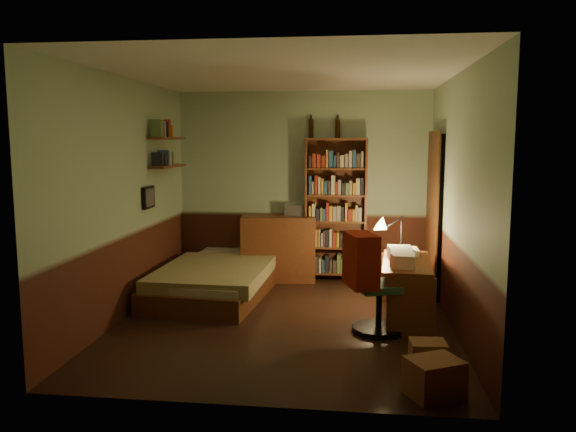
# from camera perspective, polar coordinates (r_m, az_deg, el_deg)

# --- Properties ---
(floor) EXTENTS (3.50, 4.00, 0.02)m
(floor) POSITION_cam_1_polar(r_m,az_deg,el_deg) (6.16, -0.28, -10.60)
(floor) COLOR black
(floor) RESTS_ON ground
(ceiling) EXTENTS (3.50, 4.00, 0.02)m
(ceiling) POSITION_cam_1_polar(r_m,az_deg,el_deg) (5.89, -0.30, 14.38)
(ceiling) COLOR silver
(ceiling) RESTS_ON wall_back
(wall_back) EXTENTS (3.50, 0.02, 2.60)m
(wall_back) POSITION_cam_1_polar(r_m,az_deg,el_deg) (7.87, 1.54, 3.13)
(wall_back) COLOR #95B18C
(wall_back) RESTS_ON ground
(wall_left) EXTENTS (0.02, 4.00, 2.60)m
(wall_left) POSITION_cam_1_polar(r_m,az_deg,el_deg) (6.35, -16.27, 1.75)
(wall_left) COLOR #95B18C
(wall_left) RESTS_ON ground
(wall_right) EXTENTS (0.02, 4.00, 2.60)m
(wall_right) POSITION_cam_1_polar(r_m,az_deg,el_deg) (5.93, 16.84, 1.33)
(wall_right) COLOR #95B18C
(wall_right) RESTS_ON ground
(wall_front) EXTENTS (3.50, 0.02, 2.60)m
(wall_front) POSITION_cam_1_polar(r_m,az_deg,el_deg) (3.91, -3.98, -1.46)
(wall_front) COLOR #95B18C
(wall_front) RESTS_ON ground
(doorway) EXTENTS (0.06, 0.90, 2.00)m
(doorway) POSITION_cam_1_polar(r_m,az_deg,el_deg) (7.23, 14.69, 0.09)
(doorway) COLOR black
(doorway) RESTS_ON ground
(door_trim) EXTENTS (0.02, 0.98, 2.08)m
(door_trim) POSITION_cam_1_polar(r_m,az_deg,el_deg) (7.23, 14.41, 0.10)
(door_trim) COLOR #482512
(door_trim) RESTS_ON ground
(bed) EXTENTS (1.39, 2.34, 0.67)m
(bed) POSITION_cam_1_polar(r_m,az_deg,el_deg) (7.17, -7.11, -5.20)
(bed) COLOR olive
(bed) RESTS_ON ground
(dresser) EXTENTS (1.05, 0.60, 0.90)m
(dresser) POSITION_cam_1_polar(r_m,az_deg,el_deg) (7.78, -0.97, -3.25)
(dresser) COLOR #5C2F17
(dresser) RESTS_ON ground
(mini_stereo) EXTENTS (0.29, 0.23, 0.15)m
(mini_stereo) POSITION_cam_1_polar(r_m,az_deg,el_deg) (7.80, 0.75, 0.65)
(mini_stereo) COLOR #B2B2B7
(mini_stereo) RESTS_ON dresser
(bookshelf) EXTENTS (0.85, 0.29, 1.96)m
(bookshelf) POSITION_cam_1_polar(r_m,az_deg,el_deg) (7.72, 4.85, 0.61)
(bookshelf) COLOR #5C2F17
(bookshelf) RESTS_ON ground
(bottle_left) EXTENTS (0.09, 0.09, 0.26)m
(bottle_left) POSITION_cam_1_polar(r_m,az_deg,el_deg) (7.79, 2.35, 8.85)
(bottle_left) COLOR black
(bottle_left) RESTS_ON bookshelf
(bottle_right) EXTENTS (0.08, 0.08, 0.25)m
(bottle_right) POSITION_cam_1_polar(r_m,az_deg,el_deg) (7.77, 5.07, 8.81)
(bottle_right) COLOR black
(bottle_right) RESTS_ON bookshelf
(desk) EXTENTS (0.58, 1.23, 0.64)m
(desk) POSITION_cam_1_polar(r_m,az_deg,el_deg) (6.23, 11.89, -7.37)
(desk) COLOR #5C2F17
(desk) RESTS_ON ground
(paper_stack) EXTENTS (0.27, 0.36, 0.14)m
(paper_stack) POSITION_cam_1_polar(r_m,az_deg,el_deg) (6.20, 11.36, -3.75)
(paper_stack) COLOR silver
(paper_stack) RESTS_ON desk
(desk_lamp) EXTENTS (0.22, 0.22, 0.65)m
(desk_lamp) POSITION_cam_1_polar(r_m,az_deg,el_deg) (6.62, 11.46, -0.76)
(desk_lamp) COLOR black
(desk_lamp) RESTS_ON desk
(office_chair) EXTENTS (0.68, 0.64, 1.10)m
(office_chair) POSITION_cam_1_polar(r_m,az_deg,el_deg) (5.72, 9.28, -6.29)
(office_chair) COLOR #325F3F
(office_chair) RESTS_ON ground
(red_jacket) EXTENTS (0.30, 0.48, 0.53)m
(red_jacket) POSITION_cam_1_polar(r_m,az_deg,el_deg) (5.63, 6.99, 1.99)
(red_jacket) COLOR maroon
(red_jacket) RESTS_ON office_chair
(wall_shelf_lower) EXTENTS (0.20, 0.90, 0.03)m
(wall_shelf_lower) POSITION_cam_1_polar(r_m,az_deg,el_deg) (7.31, -12.10, 4.97)
(wall_shelf_lower) COLOR #5C2F17
(wall_shelf_lower) RESTS_ON wall_left
(wall_shelf_upper) EXTENTS (0.20, 0.90, 0.03)m
(wall_shelf_upper) POSITION_cam_1_polar(r_m,az_deg,el_deg) (7.30, -12.18, 7.72)
(wall_shelf_upper) COLOR #5C2F17
(wall_shelf_upper) RESTS_ON wall_left
(framed_picture) EXTENTS (0.04, 0.32, 0.26)m
(framed_picture) POSITION_cam_1_polar(r_m,az_deg,el_deg) (6.89, -13.99, 1.85)
(framed_picture) COLOR black
(framed_picture) RESTS_ON wall_left
(cardboard_box_a) EXTENTS (0.48, 0.45, 0.29)m
(cardboard_box_a) POSITION_cam_1_polar(r_m,az_deg,el_deg) (4.54, 14.63, -15.61)
(cardboard_box_a) COLOR brown
(cardboard_box_a) RESTS_ON ground
(cardboard_box_b) EXTENTS (0.32, 0.27, 0.21)m
(cardboard_box_b) POSITION_cam_1_polar(r_m,az_deg,el_deg) (5.10, 14.03, -13.39)
(cardboard_box_b) COLOR brown
(cardboard_box_b) RESTS_ON ground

